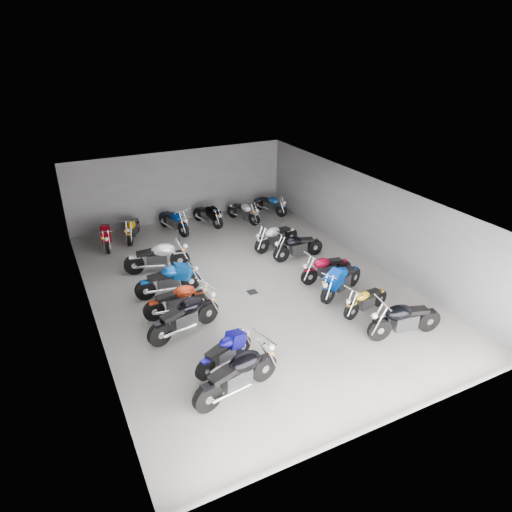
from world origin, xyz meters
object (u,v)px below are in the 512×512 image
(motorcycle_left_f, at_px, (158,257))
(motorcycle_right_f, at_px, (276,237))
(motorcycle_right_b, at_px, (366,300))
(motorcycle_left_a, at_px, (238,375))
(motorcycle_right_e, at_px, (298,246))
(motorcycle_back_c, at_px, (174,221))
(motorcycle_right_c, at_px, (341,280))
(motorcycle_back_f, at_px, (270,204))
(motorcycle_left_b, at_px, (225,352))
(motorcycle_left_d, at_px, (178,300))
(drain_grate, at_px, (252,292))
(motorcycle_right_a, at_px, (404,319))
(motorcycle_back_d, at_px, (208,215))
(motorcycle_back_e, at_px, (244,212))
(motorcycle_back_a, at_px, (106,235))
(motorcycle_back_b, at_px, (133,228))
(motorcycle_left_c, at_px, (185,316))
(motorcycle_left_e, at_px, (169,280))
(motorcycle_right_d, at_px, (326,268))

(motorcycle_left_f, height_order, motorcycle_right_f, motorcycle_left_f)
(motorcycle_right_b, distance_m, motorcycle_right_f, 5.36)
(motorcycle_left_a, height_order, motorcycle_right_e, motorcycle_left_a)
(motorcycle_left_a, distance_m, motorcycle_back_c, 10.41)
(motorcycle_right_c, xyz_separation_m, motorcycle_back_f, (1.45, 7.69, -0.06))
(motorcycle_left_b, xyz_separation_m, motorcycle_left_d, (-0.33, 2.89, 0.06))
(motorcycle_left_d, bearing_deg, motorcycle_left_f, 176.73)
(motorcycle_left_b, height_order, motorcycle_left_d, motorcycle_left_d)
(drain_grate, xyz_separation_m, motorcycle_right_a, (2.80, -4.10, 0.55))
(motorcycle_left_d, xyz_separation_m, motorcycle_back_d, (3.43, 6.44, -0.04))
(drain_grate, relative_size, motorcycle_left_d, 0.15)
(drain_grate, xyz_separation_m, motorcycle_right_e, (2.68, 1.54, 0.50))
(motorcycle_right_a, xyz_separation_m, motorcycle_back_e, (-0.35, 10.01, -0.07))
(motorcycle_left_d, relative_size, motorcycle_right_a, 0.93)
(motorcycle_left_b, distance_m, motorcycle_back_a, 9.09)
(drain_grate, xyz_separation_m, motorcycle_back_d, (0.83, 6.26, 0.47))
(motorcycle_right_a, distance_m, motorcycle_back_c, 10.85)
(motorcycle_right_b, height_order, motorcycle_back_c, motorcycle_back_c)
(motorcycle_right_a, bearing_deg, motorcycle_back_d, 20.50)
(motorcycle_right_c, height_order, motorcycle_back_b, motorcycle_right_c)
(motorcycle_back_b, xyz_separation_m, motorcycle_back_e, (5.00, -0.26, 0.00))
(motorcycle_left_f, xyz_separation_m, motorcycle_back_f, (6.40, 3.40, -0.09))
(motorcycle_right_b, distance_m, motorcycle_back_e, 8.58)
(motorcycle_back_f, bearing_deg, motorcycle_left_c, 24.50)
(motorcycle_left_c, distance_m, motorcycle_back_d, 8.28)
(motorcycle_right_a, height_order, motorcycle_right_c, motorcycle_right_a)
(motorcycle_back_b, distance_m, motorcycle_back_f, 6.57)
(motorcycle_left_a, bearing_deg, motorcycle_back_b, 168.57)
(motorcycle_back_e, bearing_deg, motorcycle_right_e, 73.37)
(motorcycle_right_a, height_order, motorcycle_right_f, motorcycle_right_a)
(motorcycle_left_e, bearing_deg, motorcycle_back_f, 129.83)
(motorcycle_right_f, distance_m, motorcycle_back_e, 3.22)
(motorcycle_right_b, distance_m, motorcycle_right_d, 2.27)
(motorcycle_left_a, relative_size, motorcycle_back_e, 1.22)
(motorcycle_left_c, height_order, motorcycle_back_d, motorcycle_left_c)
(motorcycle_left_d, distance_m, motorcycle_right_f, 5.74)
(motorcycle_left_a, height_order, motorcycle_left_c, motorcycle_left_a)
(motorcycle_left_c, height_order, motorcycle_back_e, motorcycle_left_c)
(motorcycle_right_e, relative_size, motorcycle_right_f, 0.99)
(motorcycle_right_c, bearing_deg, motorcycle_left_c, 66.03)
(motorcycle_right_b, relative_size, motorcycle_back_c, 0.86)
(drain_grate, xyz_separation_m, motorcycle_left_f, (-2.39, 2.88, 0.56))
(motorcycle_left_a, xyz_separation_m, motorcycle_right_a, (5.19, 0.05, -0.02))
(motorcycle_back_d, bearing_deg, motorcycle_left_a, 54.11)
(motorcycle_left_c, relative_size, motorcycle_right_c, 1.10)
(motorcycle_left_e, distance_m, motorcycle_right_d, 5.38)
(motorcycle_right_c, bearing_deg, motorcycle_back_e, -20.91)
(motorcycle_left_b, height_order, motorcycle_right_d, motorcycle_right_d)
(motorcycle_back_a, bearing_deg, motorcycle_left_b, 106.72)
(motorcycle_right_a, xyz_separation_m, motorcycle_right_d, (-0.13, 3.71, -0.07))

